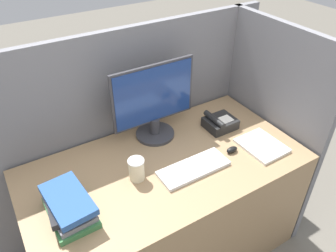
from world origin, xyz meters
name	(u,v)px	position (x,y,z in m)	size (l,w,h in m)	color
cubicle_panel_rear	(131,132)	(0.00, 0.86, 0.71)	(1.98, 0.04, 1.42)	slate
cubicle_panel_right	(267,126)	(0.83, 0.44, 0.71)	(0.04, 0.88, 1.42)	slate
desk	(166,210)	(0.00, 0.41, 0.39)	(1.58, 0.82, 0.78)	#937551
monitor	(154,104)	(0.08, 0.68, 1.00)	(0.52, 0.24, 0.48)	#333338
keyboard	(194,168)	(0.11, 0.29, 0.79)	(0.40, 0.15, 0.02)	silver
mouse	(232,150)	(0.38, 0.30, 0.79)	(0.07, 0.04, 0.03)	black
coffee_cup	(137,169)	(-0.19, 0.39, 0.84)	(0.09, 0.09, 0.13)	beige
book_stack	(69,206)	(-0.57, 0.34, 0.84)	(0.20, 0.31, 0.12)	#38723F
desk_telephone	(220,123)	(0.48, 0.53, 0.81)	(0.19, 0.18, 0.10)	black
paper_pile	(262,146)	(0.57, 0.24, 0.79)	(0.23, 0.27, 0.02)	white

